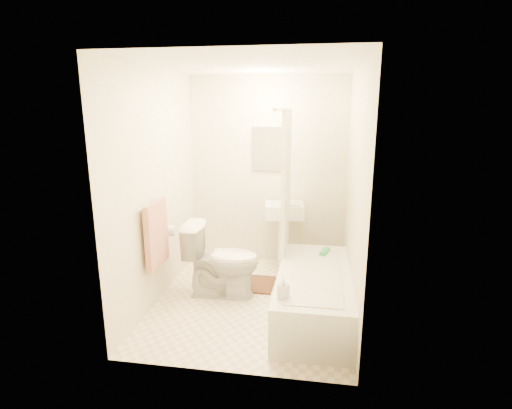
% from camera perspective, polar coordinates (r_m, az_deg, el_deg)
% --- Properties ---
extents(floor, '(2.40, 2.40, 0.00)m').
position_cam_1_polar(floor, '(4.40, -0.53, -13.55)').
color(floor, beige).
rests_on(floor, ground).
extents(ceiling, '(2.40, 2.40, 0.00)m').
position_cam_1_polar(ceiling, '(3.92, -0.61, 19.36)').
color(ceiling, white).
rests_on(ceiling, ground).
extents(wall_back, '(2.00, 0.02, 2.40)m').
position_cam_1_polar(wall_back, '(5.16, 1.67, 4.68)').
color(wall_back, beige).
rests_on(wall_back, ground).
extents(wall_left, '(0.02, 2.40, 2.40)m').
position_cam_1_polar(wall_left, '(4.27, -13.94, 2.32)').
color(wall_left, beige).
rests_on(wall_left, ground).
extents(wall_right, '(0.02, 2.40, 2.40)m').
position_cam_1_polar(wall_right, '(3.95, 13.89, 1.40)').
color(wall_right, beige).
rests_on(wall_right, ground).
extents(mirror, '(0.40, 0.03, 0.55)m').
position_cam_1_polar(mirror, '(5.10, 1.66, 7.97)').
color(mirror, white).
rests_on(mirror, wall_back).
extents(curtain_rod, '(0.03, 1.70, 0.03)m').
position_cam_1_polar(curtain_rod, '(3.96, 4.06, 13.48)').
color(curtain_rod, silver).
rests_on(curtain_rod, wall_back).
extents(shower_curtain, '(0.04, 0.80, 1.55)m').
position_cam_1_polar(shower_curtain, '(4.43, 4.35, 3.38)').
color(shower_curtain, silver).
rests_on(shower_curtain, curtain_rod).
extents(towel_bar, '(0.02, 0.60, 0.02)m').
position_cam_1_polar(towel_bar, '(4.05, -14.69, 0.20)').
color(towel_bar, silver).
rests_on(towel_bar, wall_left).
extents(towel, '(0.06, 0.45, 0.66)m').
position_cam_1_polar(towel, '(4.12, -14.03, -4.14)').
color(towel, '#CC7266').
rests_on(towel, towel_bar).
extents(toilet_paper, '(0.11, 0.12, 0.12)m').
position_cam_1_polar(toilet_paper, '(4.47, -12.14, -3.68)').
color(toilet_paper, white).
rests_on(toilet_paper, wall_left).
extents(toilet, '(0.83, 0.48, 0.80)m').
position_cam_1_polar(toilet, '(4.39, -4.88, -7.93)').
color(toilet, white).
rests_on(toilet, floor).
extents(sink, '(0.52, 0.43, 0.93)m').
position_cam_1_polar(sink, '(5.07, 4.00, -4.09)').
color(sink, white).
rests_on(sink, floor).
extents(bathtub, '(0.70, 1.60, 0.45)m').
position_cam_1_polar(bathtub, '(4.07, 8.25, -12.54)').
color(bathtub, silver).
rests_on(bathtub, floor).
extents(bath_mat, '(0.64, 0.48, 0.02)m').
position_cam_1_polar(bath_mat, '(4.76, -1.32, -11.17)').
color(bath_mat, '#50241D').
rests_on(bath_mat, floor).
extents(soap_bottle, '(0.10, 0.10, 0.18)m').
position_cam_1_polar(soap_bottle, '(3.42, 3.94, -11.89)').
color(soap_bottle, silver).
rests_on(soap_bottle, bathtub).
extents(scrub_brush, '(0.12, 0.22, 0.04)m').
position_cam_1_polar(scrub_brush, '(4.46, 9.77, -6.70)').
color(scrub_brush, green).
rests_on(scrub_brush, bathtub).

